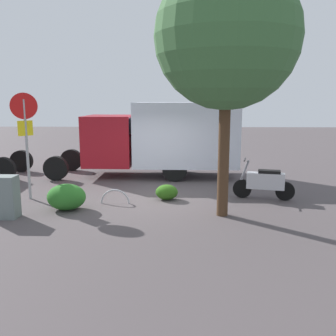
% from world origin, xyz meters
% --- Properties ---
extents(ground_plane, '(60.00, 60.00, 0.00)m').
position_xyz_m(ground_plane, '(0.00, 0.00, 0.00)').
color(ground_plane, '#4F4648').
extents(box_truck_near, '(7.24, 2.27, 2.85)m').
position_xyz_m(box_truck_near, '(0.02, -3.33, 1.58)').
color(box_truck_near, black).
rests_on(box_truck_near, ground).
extents(motorcycle, '(1.78, 0.70, 1.20)m').
position_xyz_m(motorcycle, '(-3.26, 0.01, 0.52)').
color(motorcycle, black).
rests_on(motorcycle, ground).
extents(stop_sign, '(0.71, 0.33, 3.15)m').
position_xyz_m(stop_sign, '(3.80, 0.21, 2.10)').
color(stop_sign, '#9E9EA3').
rests_on(stop_sign, ground).
extents(street_tree, '(3.50, 3.50, 6.18)m').
position_xyz_m(street_tree, '(-1.81, 1.63, 4.42)').
color(street_tree, '#47301E').
rests_on(street_tree, ground).
extents(utility_cabinet, '(0.68, 0.43, 1.08)m').
position_xyz_m(utility_cabinet, '(3.72, 2.00, 0.54)').
color(utility_cabinet, slate).
rests_on(utility_cabinet, ground).
extents(bike_rack_hoop, '(0.85, 0.08, 0.85)m').
position_xyz_m(bike_rack_hoop, '(1.15, 0.63, 0.00)').
color(bike_rack_hoop, '#B7B7BC').
rests_on(bike_rack_hoop, ground).
extents(shrub_near_sign, '(0.67, 0.55, 0.45)m').
position_xyz_m(shrub_near_sign, '(-0.32, 0.16, 0.23)').
color(shrub_near_sign, '#2E6318').
rests_on(shrub_near_sign, ground).
extents(shrub_mid_verge, '(1.04, 0.85, 0.71)m').
position_xyz_m(shrub_mid_verge, '(2.36, 1.27, 0.36)').
color(shrub_mid_verge, '#2C7225').
rests_on(shrub_mid_verge, ground).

